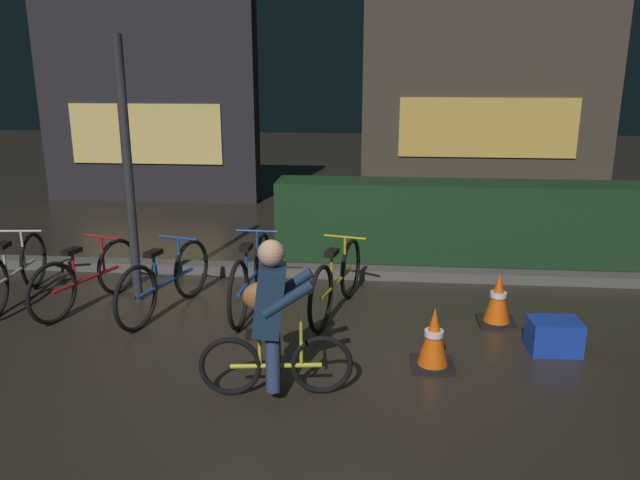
{
  "coord_description": "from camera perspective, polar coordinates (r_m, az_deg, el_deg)",
  "views": [
    {
      "loc": [
        0.72,
        -4.94,
        2.43
      ],
      "look_at": [
        0.2,
        0.6,
        0.9
      ],
      "focal_mm": 34.64,
      "sensor_mm": 36.0,
      "label": 1
    }
  ],
  "objects": [
    {
      "name": "ground_plane",
      "position": [
        5.56,
        -2.68,
        -10.59
      ],
      "size": [
        40.0,
        40.0,
        0.0
      ],
      "primitive_type": "plane",
      "color": "#2D261E"
    },
    {
      "name": "sidewalk_curb",
      "position": [
        7.56,
        -0.37,
        -2.89
      ],
      "size": [
        12.0,
        0.24,
        0.12
      ],
      "primitive_type": "cube",
      "color": "#56544F",
      "rests_on": "ground"
    },
    {
      "name": "hedge_row",
      "position": [
        8.34,
        12.66,
        1.73
      ],
      "size": [
        4.8,
        0.7,
        1.03
      ],
      "primitive_type": "cube",
      "color": "#19381C",
      "rests_on": "ground"
    },
    {
      "name": "storefront_left",
      "position": [
        12.23,
        -15.54,
        12.1
      ],
      "size": [
        4.09,
        0.54,
        3.71
      ],
      "color": "#262328",
      "rests_on": "ground"
    },
    {
      "name": "storefront_right",
      "position": [
        12.31,
        15.29,
        13.72
      ],
      "size": [
        4.69,
        0.54,
        4.39
      ],
      "color": "#42382D",
      "rests_on": "ground"
    },
    {
      "name": "street_post",
      "position": [
        6.75,
        -17.3,
        5.83
      ],
      "size": [
        0.1,
        0.1,
        2.78
      ],
      "primitive_type": "cylinder",
      "color": "#2D2D33",
      "rests_on": "ground"
    },
    {
      "name": "parked_bike_leftmost",
      "position": [
        7.43,
        -26.41,
        -2.67
      ],
      "size": [
        0.46,
        1.59,
        0.74
      ],
      "rotation": [
        0.0,
        0.0,
        1.68
      ],
      "color": "black",
      "rests_on": "ground"
    },
    {
      "name": "parked_bike_left_mid",
      "position": [
        6.95,
        -20.74,
        -3.27
      ],
      "size": [
        0.57,
        1.5,
        0.72
      ],
      "rotation": [
        0.0,
        0.0,
        1.25
      ],
      "color": "black",
      "rests_on": "ground"
    },
    {
      "name": "parked_bike_center_left",
      "position": [
        6.55,
        -14.08,
        -3.72
      ],
      "size": [
        0.54,
        1.58,
        0.75
      ],
      "rotation": [
        0.0,
        0.0,
        1.3
      ],
      "color": "black",
      "rests_on": "ground"
    },
    {
      "name": "parked_bike_center_right",
      "position": [
        6.48,
        -6.35,
        -3.39
      ],
      "size": [
        0.46,
        1.71,
        0.79
      ],
      "rotation": [
        0.0,
        0.0,
        1.52
      ],
      "color": "black",
      "rests_on": "ground"
    },
    {
      "name": "parked_bike_right_mid",
      "position": [
        6.34,
        1.56,
        -3.84
      ],
      "size": [
        0.51,
        1.61,
        0.76
      ],
      "rotation": [
        0.0,
        0.0,
        1.32
      ],
      "color": "black",
      "rests_on": "ground"
    },
    {
      "name": "traffic_cone_near",
      "position": [
        5.33,
        10.47,
        -8.96
      ],
      "size": [
        0.36,
        0.36,
        0.54
      ],
      "color": "black",
      "rests_on": "ground"
    },
    {
      "name": "traffic_cone_far",
      "position": [
        6.36,
        16.13,
        -5.29
      ],
      "size": [
        0.36,
        0.36,
        0.53
      ],
      "color": "black",
      "rests_on": "ground"
    },
    {
      "name": "blue_crate",
      "position": [
        5.94,
        20.79,
        -8.28
      ],
      "size": [
        0.46,
        0.34,
        0.3
      ],
      "primitive_type": "cube",
      "rotation": [
        0.0,
        0.0,
        0.06
      ],
      "color": "#193DB7",
      "rests_on": "ground"
    },
    {
      "name": "cyclist",
      "position": [
        4.72,
        -4.47,
        -7.16
      ],
      "size": [
        1.18,
        0.5,
        1.25
      ],
      "rotation": [
        0.0,
        0.0,
        0.13
      ],
      "color": "black",
      "rests_on": "ground"
    }
  ]
}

